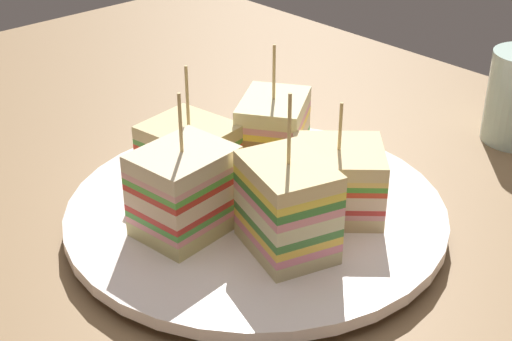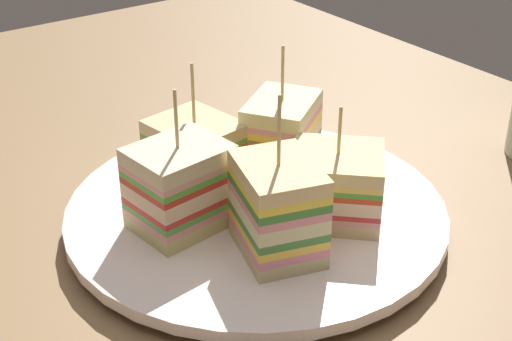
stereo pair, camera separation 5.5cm
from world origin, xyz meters
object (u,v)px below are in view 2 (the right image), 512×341
object	(u,v)px
sandwich_wedge_2	(180,187)
chip_pile	(250,195)
sandwich_wedge_0	(281,136)
sandwich_wedge_3	(278,209)
sandwich_wedge_4	(336,185)
sandwich_wedge_1	(196,153)
plate	(256,213)

from	to	relation	value
sandwich_wedge_2	chip_pile	world-z (taller)	sandwich_wedge_2
sandwich_wedge_0	sandwich_wedge_3	size ratio (longest dim) A/B	0.92
sandwich_wedge_3	sandwich_wedge_4	world-z (taller)	sandwich_wedge_3
sandwich_wedge_0	sandwich_wedge_4	world-z (taller)	sandwich_wedge_0
chip_pile	sandwich_wedge_3	bearing A→B (deg)	161.69
sandwich_wedge_1	sandwich_wedge_2	size ratio (longest dim) A/B	0.95
sandwich_wedge_3	sandwich_wedge_0	bearing A→B (deg)	-22.17
sandwich_wedge_3	sandwich_wedge_4	bearing A→B (deg)	-63.74
sandwich_wedge_0	sandwich_wedge_3	distance (cm)	11.23
sandwich_wedge_2	sandwich_wedge_4	bearing A→B (deg)	-36.25
sandwich_wedge_0	sandwich_wedge_2	size ratio (longest dim) A/B	1.01
plate	sandwich_wedge_2	bearing A→B (deg)	80.10
plate	sandwich_wedge_1	distance (cm)	6.70
sandwich_wedge_0	sandwich_wedge_1	distance (cm)	6.94
sandwich_wedge_2	sandwich_wedge_4	xyz separation A→B (cm)	(-5.45, -9.62, -0.57)
plate	chip_pile	world-z (taller)	chip_pile
plate	sandwich_wedge_1	size ratio (longest dim) A/B	2.86
sandwich_wedge_2	sandwich_wedge_3	bearing A→B (deg)	-67.64
sandwich_wedge_0	sandwich_wedge_2	bearing A→B (deg)	-22.11
sandwich_wedge_4	chip_pile	bearing A→B (deg)	-5.39
sandwich_wedge_4	sandwich_wedge_1	bearing A→B (deg)	-17.64
sandwich_wedge_4	sandwich_wedge_2	bearing A→B (deg)	14.24
sandwich_wedge_3	sandwich_wedge_4	distance (cm)	6.15
sandwich_wedge_2	chip_pile	distance (cm)	5.98
sandwich_wedge_1	sandwich_wedge_2	world-z (taller)	sandwich_wedge_2
sandwich_wedge_3	chip_pile	size ratio (longest dim) A/B	1.63
sandwich_wedge_3	plate	bearing A→B (deg)	-5.18
plate	sandwich_wedge_0	size ratio (longest dim) A/B	2.69
sandwich_wedge_0	chip_pile	distance (cm)	6.33
sandwich_wedge_4	sandwich_wedge_3	bearing A→B (deg)	53.32
sandwich_wedge_2	sandwich_wedge_0	bearing A→B (deg)	5.39
sandwich_wedge_1	sandwich_wedge_4	distance (cm)	11.47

